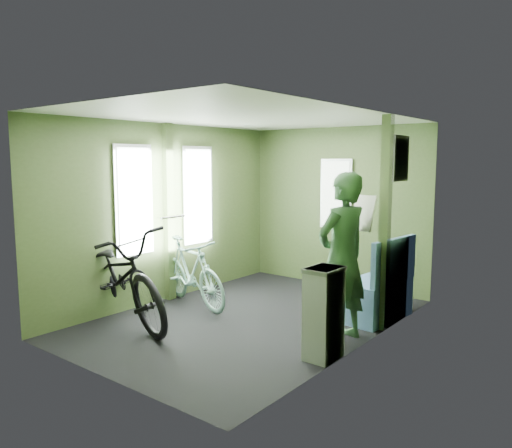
# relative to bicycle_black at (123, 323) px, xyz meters

# --- Properties ---
(room) EXTENTS (4.00, 4.02, 2.31)m
(room) POSITION_rel_bicycle_black_xyz_m (1.02, 1.05, 1.44)
(room) COLOR black
(room) RESTS_ON ground
(bicycle_black) EXTENTS (2.28, 1.47, 1.23)m
(bicycle_black) POSITION_rel_bicycle_black_xyz_m (0.00, 0.00, 0.00)
(bicycle_black) COLOR black
(bicycle_black) RESTS_ON ground
(bicycle_mint) EXTENTS (1.56, 0.89, 0.93)m
(bicycle_mint) POSITION_rel_bicycle_black_xyz_m (0.15, 0.95, 0.00)
(bicycle_mint) COLOR #8AC1B1
(bicycle_mint) RESTS_ON ground
(passenger) EXTENTS (0.56, 0.74, 1.71)m
(passenger) POSITION_rel_bicycle_black_xyz_m (2.20, 1.06, 0.86)
(passenger) COLOR #2C512E
(passenger) RESTS_ON ground
(waste_box) EXTENTS (0.25, 0.35, 0.86)m
(waste_box) POSITION_rel_bicycle_black_xyz_m (2.31, 0.51, 0.43)
(waste_box) COLOR gray
(waste_box) RESTS_ON ground
(bench_seat) EXTENTS (0.59, 0.96, 0.96)m
(bench_seat) POSITION_rel_bicycle_black_xyz_m (2.20, 1.91, 0.28)
(bench_seat) COLOR #304B66
(bench_seat) RESTS_ON ground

